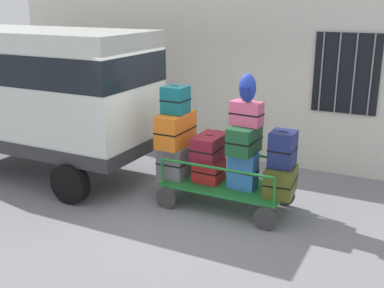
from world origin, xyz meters
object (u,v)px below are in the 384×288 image
at_px(luggage_cart, 226,188).
at_px(suitcase_center_bottom, 243,171).
at_px(suitcase_midleft_bottom, 209,170).
at_px(suitcase_center_middle, 244,140).
at_px(backpack, 247,88).
at_px(van, 40,88).
at_px(suitcase_left_bottom, 177,160).
at_px(suitcase_midright_middle, 283,149).
at_px(suitcase_midleft_middle, 210,147).
at_px(suitcase_left_top, 175,100).
at_px(suitcase_center_top, 246,113).
at_px(suitcase_left_middle, 176,130).
at_px(suitcase_midright_bottom, 281,180).

distance_m(luggage_cart, suitcase_center_bottom, 0.48).
height_order(suitcase_midleft_bottom, suitcase_center_middle, suitcase_center_middle).
relative_size(suitcase_center_bottom, backpack, 1.35).
height_order(van, suitcase_left_bottom, van).
height_order(van, suitcase_midleft_bottom, van).
height_order(van, luggage_cart, van).
bearing_deg(suitcase_midright_middle, suitcase_midleft_middle, -179.41).
height_order(suitcase_left_top, suitcase_center_top, suitcase_left_top).
height_order(van, suitcase_center_middle, van).
xyz_separation_m(suitcase_left_bottom, suitcase_midleft_middle, (0.61, -0.00, 0.33)).
xyz_separation_m(luggage_cart, suitcase_midright_middle, (0.92, 0.02, 0.81)).
distance_m(van, suitcase_center_bottom, 4.26).
bearing_deg(suitcase_left_middle, suitcase_left_top, 90.00).
bearing_deg(suitcase_midleft_middle, suitcase_midright_bottom, 0.40).
height_order(van, suitcase_left_middle, van).
distance_m(suitcase_center_bottom, suitcase_center_middle, 0.51).
height_order(suitcase_left_middle, suitcase_center_middle, suitcase_left_middle).
xyz_separation_m(suitcase_left_middle, suitcase_midleft_middle, (0.61, 0.04, -0.23)).
xyz_separation_m(van, luggage_cart, (3.83, 0.10, -1.38)).
relative_size(suitcase_center_middle, backpack, 1.41).
bearing_deg(suitcase_center_top, suitcase_center_middle, -90.00).
xyz_separation_m(suitcase_center_top, suitcase_midright_bottom, (0.61, -0.02, -1.00)).
distance_m(van, suitcase_center_middle, 4.17).
distance_m(suitcase_left_middle, suitcase_midleft_bottom, 0.88).
relative_size(suitcase_center_bottom, suitcase_midright_bottom, 0.82).
height_order(suitcase_left_bottom, backpack, backpack).
xyz_separation_m(suitcase_midleft_middle, suitcase_center_bottom, (0.61, -0.04, -0.30)).
bearing_deg(suitcase_center_bottom, suitcase_left_bottom, 178.08).
relative_size(suitcase_midleft_middle, backpack, 1.61).
bearing_deg(suitcase_left_bottom, backpack, -2.46).
bearing_deg(luggage_cart, suitcase_midright_middle, 1.02).
xyz_separation_m(suitcase_center_middle, backpack, (0.03, -0.02, 0.83)).
xyz_separation_m(suitcase_midleft_middle, suitcase_center_top, (0.61, 0.03, 0.62)).
bearing_deg(suitcase_center_middle, backpack, -35.80).
relative_size(luggage_cart, suitcase_left_top, 4.55).
bearing_deg(suitcase_midright_bottom, suitcase_left_middle, -178.44).
bearing_deg(suitcase_midright_bottom, suitcase_midright_middle, 90.00).
relative_size(suitcase_midright_bottom, backpack, 1.65).
height_order(luggage_cart, suitcase_left_middle, suitcase_left_middle).
bearing_deg(suitcase_midright_bottom, suitcase_midleft_middle, -179.60).
relative_size(suitcase_midleft_middle, suitcase_midright_bottom, 0.98).
bearing_deg(suitcase_center_top, suitcase_midright_bottom, -1.89).
relative_size(suitcase_midleft_middle, suitcase_center_bottom, 1.20).
relative_size(suitcase_center_bottom, suitcase_center_middle, 0.95).
bearing_deg(suitcase_midright_bottom, suitcase_left_bottom, -179.80).
height_order(suitcase_midleft_bottom, suitcase_midright_bottom, suitcase_midright_bottom).
distance_m(suitcase_left_bottom, suitcase_center_middle, 1.34).
distance_m(suitcase_left_top, suitcase_midright_bottom, 2.15).
xyz_separation_m(luggage_cart, suitcase_midleft_bottom, (-0.31, -0.02, 0.27)).
bearing_deg(backpack, van, -179.27).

